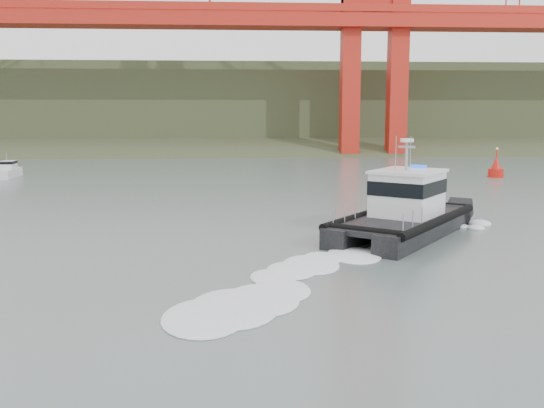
# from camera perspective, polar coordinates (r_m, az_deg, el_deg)

# --- Properties ---
(ground) EXTENTS (400.00, 400.00, 0.00)m
(ground) POSITION_cam_1_polar(r_m,az_deg,el_deg) (27.40, -0.38, -6.89)
(ground) COLOR #546460
(ground) RESTS_ON ground
(headlands) EXTENTS (500.00, 105.36, 27.12)m
(headlands) POSITION_cam_1_polar(r_m,az_deg,el_deg) (151.86, -3.15, 8.50)
(headlands) COLOR #303F24
(headlands) RESTS_ON ground
(patrol_boat) EXTENTS (11.12, 12.51, 6.00)m
(patrol_boat) POSITION_cam_1_polar(r_m,az_deg,el_deg) (37.22, 12.37, -0.58)
(patrol_boat) COLOR black
(patrol_boat) RESTS_ON ground
(motorboat) EXTENTS (2.00, 5.41, 2.94)m
(motorboat) POSITION_cam_1_polar(r_m,az_deg,el_deg) (75.15, -23.62, 2.86)
(motorboat) COLOR silver
(motorboat) RESTS_ON ground
(nav_buoy) EXTENTS (1.72, 1.72, 3.59)m
(nav_buoy) POSITION_cam_1_polar(r_m,az_deg,el_deg) (73.77, 20.33, 3.12)
(nav_buoy) COLOR red
(nav_buoy) RESTS_ON ground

